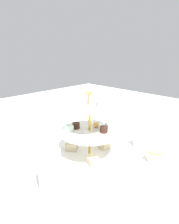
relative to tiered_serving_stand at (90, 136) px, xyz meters
name	(u,v)px	position (x,y,z in m)	size (l,w,h in m)	color
ground_plane	(90,156)	(0.00, 0.00, -0.09)	(2.40, 2.40, 0.00)	white
tiered_serving_stand	(90,136)	(0.00, 0.00, 0.00)	(0.28, 0.28, 0.27)	white
water_glass_tall_right	(50,171)	(0.06, -0.23, -0.02)	(0.07, 0.07, 0.13)	silver
water_glass_short_left	(141,139)	(0.10, 0.22, -0.05)	(0.06, 0.06, 0.07)	silver
teacup_with_saucer	(155,156)	(0.21, 0.14, -0.06)	(0.09, 0.09, 0.05)	white
butter_knife_left	(29,144)	(-0.26, -0.12, -0.08)	(0.17, 0.01, 0.00)	silver
butter_knife_right	(144,197)	(0.28, -0.06, -0.08)	(0.17, 0.01, 0.00)	silver
water_glass_mid_back	(99,125)	(-0.12, 0.18, -0.03)	(0.06, 0.06, 0.11)	silver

